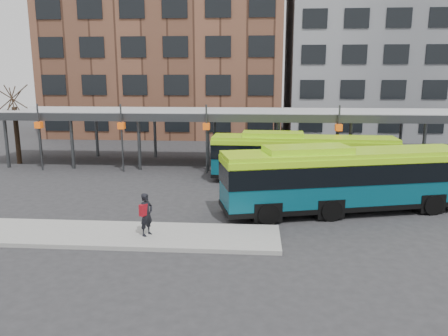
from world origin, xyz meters
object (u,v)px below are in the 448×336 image
(pedestrian, at_px, (146,214))
(bus_rear, at_px, (302,156))
(tree, at_px, (17,133))
(bus_front, at_px, (344,178))

(pedestrian, bearing_deg, bus_rear, -7.05)
(tree, height_order, pedestrian, tree)
(bus_front, distance_m, pedestrian, 9.99)
(tree, bearing_deg, bus_front, -25.12)
(bus_front, relative_size, bus_rear, 1.08)
(tree, height_order, bus_rear, tree)
(tree, xyz_separation_m, bus_rear, (21.39, -4.31, -0.77))
(bus_front, xyz_separation_m, bus_rear, (-1.45, 6.40, -0.10))
(tree, height_order, bus_front, tree)
(tree, xyz_separation_m, pedestrian, (13.93, -15.17, -1.34))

